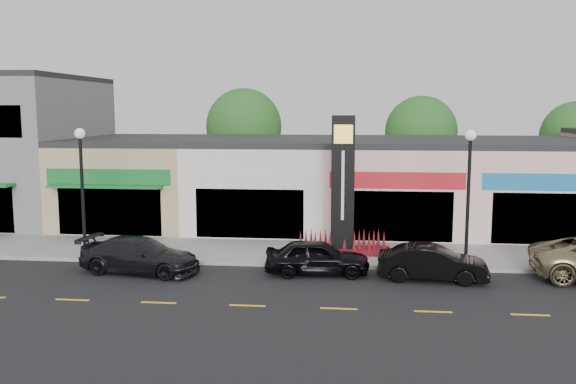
% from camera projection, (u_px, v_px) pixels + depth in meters
% --- Properties ---
extents(ground, '(120.00, 120.00, 0.00)m').
position_uv_depth(ground, '(261.00, 280.00, 22.97)').
color(ground, black).
rests_on(ground, ground).
extents(sidewalk, '(52.00, 4.30, 0.15)m').
position_uv_depth(sidewalk, '(275.00, 252.00, 27.25)').
color(sidewalk, gray).
rests_on(sidewalk, ground).
extents(curb, '(52.00, 0.20, 0.15)m').
position_uv_depth(curb, '(268.00, 264.00, 25.03)').
color(curb, gray).
rests_on(curb, ground).
extents(shop_beige, '(7.00, 10.85, 4.80)m').
position_uv_depth(shop_beige, '(143.00, 180.00, 34.80)').
color(shop_beige, tan).
rests_on(shop_beige, ground).
extents(shop_cream, '(7.00, 10.01, 4.80)m').
position_uv_depth(shop_cream, '(264.00, 181.00, 34.11)').
color(shop_cream, white).
rests_on(shop_cream, ground).
extents(shop_pink_w, '(7.00, 10.01, 4.80)m').
position_uv_depth(shop_pink_w, '(390.00, 183.00, 33.40)').
color(shop_pink_w, '#D8A8A4').
rests_on(shop_pink_w, ground).
extents(shop_pink_e, '(7.00, 10.01, 4.80)m').
position_uv_depth(shop_pink_e, '(522.00, 184.00, 32.70)').
color(shop_pink_e, '#D8A8A4').
rests_on(shop_pink_e, ground).
extents(tree_rear_west, '(5.20, 5.20, 7.83)m').
position_uv_depth(tree_rear_west, '(244.00, 126.00, 41.89)').
color(tree_rear_west, '#382619').
rests_on(tree_rear_west, ground).
extents(tree_rear_mid, '(4.80, 4.80, 7.29)m').
position_uv_depth(tree_rear_mid, '(421.00, 132.00, 40.72)').
color(tree_rear_mid, '#382619').
rests_on(tree_rear_mid, ground).
extents(tree_rear_east, '(4.60, 4.60, 6.94)m').
position_uv_depth(tree_rear_east, '(576.00, 136.00, 39.75)').
color(tree_rear_east, '#382619').
rests_on(tree_rear_east, ground).
extents(lamp_west_near, '(0.44, 0.44, 5.47)m').
position_uv_depth(lamp_west_near, '(82.00, 179.00, 25.77)').
color(lamp_west_near, black).
rests_on(lamp_west_near, sidewalk).
extents(lamp_east_near, '(0.44, 0.44, 5.47)m').
position_uv_depth(lamp_east_near, '(469.00, 184.00, 24.16)').
color(lamp_east_near, black).
rests_on(lamp_east_near, sidewalk).
extents(pylon_sign, '(4.20, 1.30, 6.00)m').
position_uv_depth(pylon_sign, '(343.00, 205.00, 26.50)').
color(pylon_sign, maroon).
rests_on(pylon_sign, sidewalk).
extents(car_dark_sedan, '(2.69, 5.04, 1.39)m').
position_uv_depth(car_dark_sedan, '(140.00, 255.00, 23.99)').
color(car_dark_sedan, black).
rests_on(car_dark_sedan, ground).
extents(car_black_sedan, '(1.87, 4.15, 1.38)m').
position_uv_depth(car_black_sedan, '(317.00, 257.00, 23.72)').
color(car_black_sedan, black).
rests_on(car_black_sedan, ground).
extents(car_black_conv, '(1.82, 4.18, 1.34)m').
position_uv_depth(car_black_conv, '(432.00, 263.00, 22.90)').
color(car_black_conv, black).
rests_on(car_black_conv, ground).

